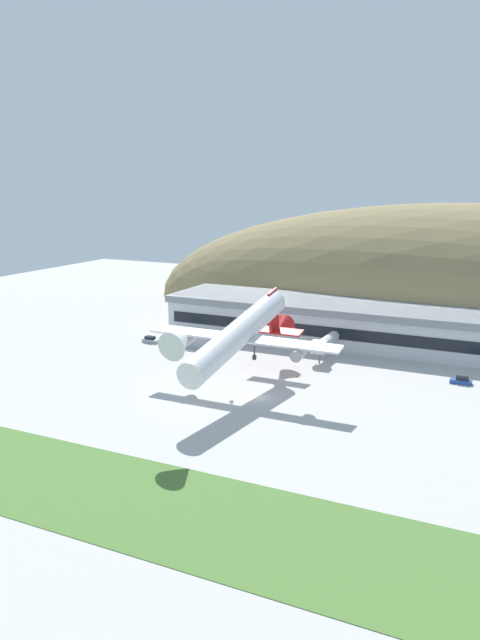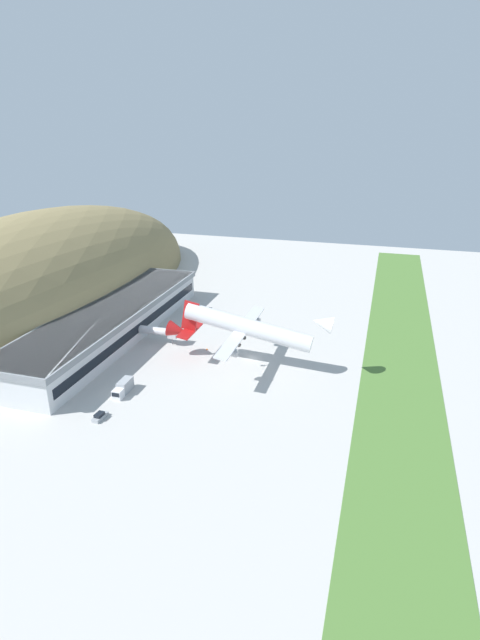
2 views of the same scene
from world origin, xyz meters
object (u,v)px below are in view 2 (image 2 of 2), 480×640
jetway_0 (161,332)px  traffic_cone_0 (207,349)px  cargo_airplane (245,327)px  terminal_building (110,320)px  service_car_1 (100,416)px  fuel_truck (123,388)px  service_car_0 (209,311)px

jetway_0 → traffic_cone_0: (-0.89, -16.21, -3.71)m
jetway_0 → cargo_airplane: bearing=-104.0°
terminal_building → traffic_cone_0: (-0.99, -34.71, -5.58)m
cargo_airplane → service_car_1: bearing=146.2°
jetway_0 → cargo_airplane: (-7.62, -30.56, 8.02)m
cargo_airplane → fuel_truck: (-25.47, 26.25, -10.44)m
jetway_0 → fuel_truck: jetway_0 is taller
cargo_airplane → service_car_0: bearing=32.7°
fuel_truck → cargo_airplane: bearing=-45.9°
jetway_0 → service_car_0: size_ratio=3.01×
jetway_0 → traffic_cone_0: jetway_0 is taller
cargo_airplane → fuel_truck: bearing=134.1°
terminal_building → service_car_0: (31.42, -23.89, -5.23)m
service_car_0 → fuel_truck: fuel_truck is taller
terminal_building → cargo_airplane: (-7.72, -49.05, 6.16)m
cargo_airplane → fuel_truck: 38.04m
service_car_1 → traffic_cone_0: service_car_1 is taller
service_car_0 → fuel_truck: size_ratio=0.55×
service_car_1 → fuel_truck: size_ratio=0.57×
terminal_building → jetway_0: bearing=-90.3°
jetway_0 → fuel_truck: bearing=-172.6°
terminal_building → service_car_1: size_ratio=21.13×
terminal_building → service_car_1: terminal_building is taller
service_car_0 → service_car_1: service_car_1 is taller
terminal_building → jetway_0: size_ratio=7.31×
fuel_truck → terminal_building: bearing=34.5°
terminal_building → service_car_1: bearing=-153.0°
service_car_1 → fuel_truck: bearing=2.8°
service_car_0 → jetway_0: bearing=170.3°
terminal_building → service_car_0: 39.82m
jetway_0 → cargo_airplane: size_ratio=0.27×
service_car_0 → service_car_1: 77.50m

